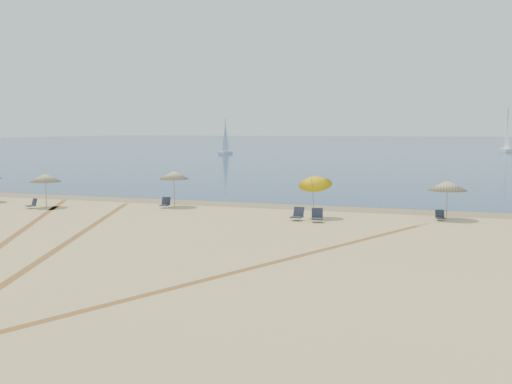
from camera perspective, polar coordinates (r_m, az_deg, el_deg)
ground at (r=17.59m, az=-21.36°, el=-10.76°), size 160.00×160.00×0.00m
ocean at (r=238.18m, az=15.76°, el=4.61°), size 500.00×500.00×0.00m
wet_sand at (r=38.78m, az=1.86°, el=-1.32°), size 500.00×500.00×0.00m
umbrella_1 at (r=40.13m, az=-19.55°, el=1.31°), size 1.97×1.97×2.24m
umbrella_2 at (r=38.49m, az=-7.87°, el=1.64°), size 1.94×1.94×2.39m
umbrella_3 at (r=33.41m, az=5.67°, el=1.15°), size 1.91×1.98×2.74m
umbrella_4 at (r=34.41m, az=17.89°, el=0.60°), size 2.17×2.17×2.22m
chair_2 at (r=40.02m, az=-20.65°, el=-1.09°), size 0.71×0.76×0.62m
chair_3 at (r=38.16m, az=-8.68°, el=-1.06°), size 0.64×0.72×0.67m
chair_4 at (r=32.60m, az=4.02°, el=-2.17°), size 0.69×0.78×0.72m
chair_5 at (r=32.11m, az=5.90°, el=-2.30°), size 0.76×0.84×0.74m
chair_6 at (r=33.93m, az=17.25°, el=-2.21°), size 0.60×0.66×0.59m
sailboat_0 at (r=143.80m, az=22.93°, el=4.75°), size 2.68×6.74×9.77m
sailboat_1 at (r=120.05m, az=-2.95°, el=4.68°), size 1.41×4.86×7.17m
tire_tracks at (r=26.60m, az=-15.03°, el=-4.92°), size 51.06×43.54×0.00m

